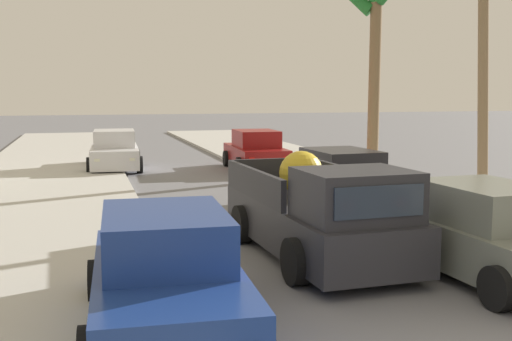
% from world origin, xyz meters
% --- Properties ---
extents(sidewalk_left, '(5.27, 60.00, 0.12)m').
position_xyz_m(sidewalk_left, '(-4.93, 12.00, 0.06)').
color(sidewalk_left, beige).
rests_on(sidewalk_left, ground).
extents(sidewalk_right, '(5.27, 60.00, 0.12)m').
position_xyz_m(sidewalk_right, '(4.93, 12.00, 0.06)').
color(sidewalk_right, beige).
rests_on(sidewalk_right, ground).
extents(curb_left, '(0.16, 60.00, 0.10)m').
position_xyz_m(curb_left, '(-3.70, 12.00, 0.05)').
color(curb_left, silver).
rests_on(curb_left, ground).
extents(curb_right, '(0.16, 60.00, 0.10)m').
position_xyz_m(curb_right, '(3.70, 12.00, 0.05)').
color(curb_right, silver).
rests_on(curb_right, ground).
extents(pickup_truck, '(2.37, 5.28, 1.87)m').
position_xyz_m(pickup_truck, '(0.36, 6.03, 0.81)').
color(pickup_truck, '#28282D').
rests_on(pickup_truck, ground).
extents(car_left_near, '(2.17, 4.32, 1.54)m').
position_xyz_m(car_left_near, '(2.70, 10.42, 0.71)').
color(car_left_near, black).
rests_on(car_left_near, ground).
extents(car_right_near, '(2.19, 4.33, 1.54)m').
position_xyz_m(car_right_near, '(2.58, 4.16, 0.71)').
color(car_right_near, slate).
rests_on(car_right_near, ground).
extents(car_left_mid, '(2.14, 4.31, 1.54)m').
position_xyz_m(car_left_mid, '(2.76, 19.00, 0.71)').
color(car_left_mid, maroon).
rests_on(car_left_mid, ground).
extents(car_right_mid, '(2.18, 4.33, 1.54)m').
position_xyz_m(car_right_mid, '(-2.78, 3.26, 0.71)').
color(car_right_mid, navy).
rests_on(car_right_mid, ground).
extents(car_left_far, '(2.18, 4.33, 1.54)m').
position_xyz_m(car_left_far, '(-2.54, 20.46, 0.71)').
color(car_left_far, silver).
rests_on(car_left_far, ground).
extents(palm_tree_left_back, '(3.35, 3.60, 7.60)m').
position_xyz_m(palm_tree_left_back, '(7.04, 17.68, 5.94)').
color(palm_tree_left_back, brown).
rests_on(palm_tree_left_back, ground).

